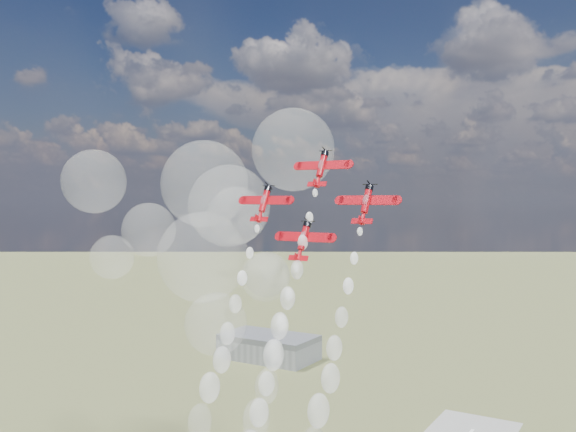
{
  "coord_description": "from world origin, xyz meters",
  "views": [
    {
      "loc": [
        56.26,
        -94.05,
        85.66
      ],
      "look_at": [
        -10.41,
        17.18,
        82.2
      ],
      "focal_mm": 38.0,
      "sensor_mm": 36.0,
      "label": 1
    }
  ],
  "objects_px": {
    "hangar": "(269,347)",
    "plane_left": "(264,203)",
    "plane_lead": "(321,168)",
    "plane_right": "(366,203)",
    "plane_slot": "(303,240)"
  },
  "relations": [
    {
      "from": "plane_right",
      "to": "plane_left",
      "type": "bearing_deg",
      "value": 180.0
    },
    {
      "from": "hangar",
      "to": "plane_left",
      "type": "bearing_deg",
      "value": -57.57
    },
    {
      "from": "plane_lead",
      "to": "plane_left",
      "type": "height_order",
      "value": "plane_lead"
    },
    {
      "from": "hangar",
      "to": "plane_slot",
      "type": "xyz_separation_m",
      "value": [
        115.59,
        -166.83,
        71.01
      ]
    },
    {
      "from": "plane_lead",
      "to": "plane_slot",
      "type": "relative_size",
      "value": 1.0
    },
    {
      "from": "plane_lead",
      "to": "hangar",
      "type": "bearing_deg",
      "value": 126.01
    },
    {
      "from": "hangar",
      "to": "plane_slot",
      "type": "bearing_deg",
      "value": -55.28
    },
    {
      "from": "plane_lead",
      "to": "plane_right",
      "type": "xyz_separation_m",
      "value": [
        12.06,
        -3.9,
        -7.49
      ]
    },
    {
      "from": "plane_right",
      "to": "plane_slot",
      "type": "distance_m",
      "value": 14.72
    },
    {
      "from": "plane_left",
      "to": "plane_right",
      "type": "xyz_separation_m",
      "value": [
        24.12,
        0.0,
        0.0
      ]
    },
    {
      "from": "plane_lead",
      "to": "plane_right",
      "type": "height_order",
      "value": "plane_lead"
    },
    {
      "from": "plane_right",
      "to": "plane_slot",
      "type": "height_order",
      "value": "plane_right"
    },
    {
      "from": "hangar",
      "to": "plane_lead",
      "type": "relative_size",
      "value": 4.05
    },
    {
      "from": "hangar",
      "to": "plane_left",
      "type": "relative_size",
      "value": 4.05
    },
    {
      "from": "plane_left",
      "to": "plane_slot",
      "type": "height_order",
      "value": "plane_left"
    }
  ]
}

